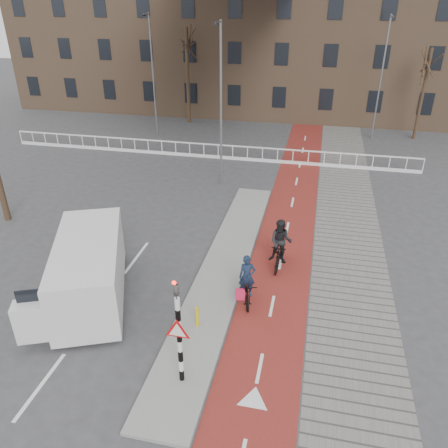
# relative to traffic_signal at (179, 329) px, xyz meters

# --- Properties ---
(ground) EXTENTS (120.00, 120.00, 0.00)m
(ground) POSITION_rel_traffic_signal_xyz_m (0.60, 2.02, -1.99)
(ground) COLOR #38383A
(ground) RESTS_ON ground
(bike_lane) EXTENTS (2.50, 60.00, 0.01)m
(bike_lane) POSITION_rel_traffic_signal_xyz_m (2.10, 12.02, -1.98)
(bike_lane) COLOR maroon
(bike_lane) RESTS_ON ground
(sidewalk) EXTENTS (3.00, 60.00, 0.01)m
(sidewalk) POSITION_rel_traffic_signal_xyz_m (4.90, 12.02, -1.98)
(sidewalk) COLOR slate
(sidewalk) RESTS_ON ground
(curb_island) EXTENTS (1.80, 16.00, 0.12)m
(curb_island) POSITION_rel_traffic_signal_xyz_m (-0.10, 6.02, -1.93)
(curb_island) COLOR gray
(curb_island) RESTS_ON ground
(traffic_signal) EXTENTS (0.80, 0.80, 3.68)m
(traffic_signal) POSITION_rel_traffic_signal_xyz_m (0.00, 0.00, 0.00)
(traffic_signal) COLOR black
(traffic_signal) RESTS_ON curb_island
(bollard) EXTENTS (0.12, 0.12, 0.74)m
(bollard) POSITION_rel_traffic_signal_xyz_m (-0.19, 2.33, -1.50)
(bollard) COLOR gold
(bollard) RESTS_ON curb_island
(cyclist_near) EXTENTS (1.05, 1.88, 1.86)m
(cyclist_near) POSITION_rel_traffic_signal_xyz_m (1.15, 4.13, -1.36)
(cyclist_near) COLOR black
(cyclist_near) RESTS_ON bike_lane
(cyclist_far) EXTENTS (0.96, 2.01, 2.10)m
(cyclist_far) POSITION_rel_traffic_signal_xyz_m (2.07, 6.64, -1.11)
(cyclist_far) COLOR black
(cyclist_far) RESTS_ON bike_lane
(van) EXTENTS (4.07, 5.80, 2.31)m
(van) POSITION_rel_traffic_signal_xyz_m (-4.34, 3.11, -0.77)
(van) COLOR silver
(van) RESTS_ON ground
(railing) EXTENTS (28.00, 0.10, 0.99)m
(railing) POSITION_rel_traffic_signal_xyz_m (-4.40, 19.02, -1.68)
(railing) COLOR silver
(railing) RESTS_ON ground
(townhouse_row) EXTENTS (46.00, 10.00, 15.90)m
(townhouse_row) POSITION_rel_traffic_signal_xyz_m (-2.40, 34.02, 5.82)
(townhouse_row) COLOR #7F6047
(townhouse_row) RESTS_ON ground
(tree_mid) EXTENTS (0.29, 0.29, 7.58)m
(tree_mid) POSITION_rel_traffic_signal_xyz_m (-8.01, 27.71, 1.80)
(tree_mid) COLOR #322316
(tree_mid) RESTS_ON ground
(tree_right) EXTENTS (0.23, 0.23, 6.55)m
(tree_right) POSITION_rel_traffic_signal_xyz_m (10.26, 26.73, 1.28)
(tree_right) COLOR #322316
(tree_right) RESTS_ON ground
(streetlight_near) EXTENTS (0.12, 0.12, 8.78)m
(streetlight_near) POSITION_rel_traffic_signal_xyz_m (-2.18, 14.61, 2.40)
(streetlight_near) COLOR slate
(streetlight_near) RESTS_ON ground
(streetlight_left) EXTENTS (0.12, 0.12, 8.76)m
(streetlight_left) POSITION_rel_traffic_signal_xyz_m (-9.30, 23.21, 2.39)
(streetlight_left) COLOR slate
(streetlight_left) RESTS_ON ground
(streetlight_right) EXTENTS (0.12, 0.12, 8.69)m
(streetlight_right) POSITION_rel_traffic_signal_xyz_m (7.10, 26.10, 2.36)
(streetlight_right) COLOR slate
(streetlight_right) RESTS_ON ground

